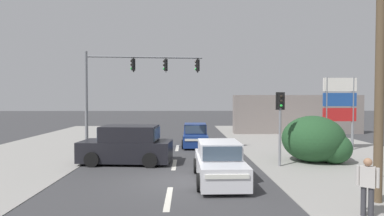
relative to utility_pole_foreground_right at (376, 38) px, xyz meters
The scene contains 16 objects.
ground_plane 8.57m from the utility_pole_foreground_right, 158.23° to the left, with size 140.00×140.00×0.00m, color #3A3A3D.
lane_dash_near 8.20m from the utility_pole_foreground_right, behind, with size 0.20×2.40×0.01m, color silver.
lane_dash_mid 9.89m from the utility_pole_foreground_right, 139.06° to the left, with size 0.20×2.40×0.01m, color silver.
lane_dash_far 13.36m from the utility_pole_foreground_right, 121.25° to the left, with size 0.20×2.40×0.01m, color silver.
kerb_right_verge 7.30m from the utility_pole_foreground_right, 60.37° to the left, with size 10.00×44.00×0.02m, color gray.
kerb_left_verge 17.06m from the utility_pole_foreground_right, 156.25° to the left, with size 8.00×40.00×0.02m, color gray.
utility_pole_foreground_right is the anchor object (origin of this frame).
traffic_signal_mast 12.65m from the utility_pole_foreground_right, 137.13° to the left, with size 6.88×0.80×6.00m.
pedestal_signal_right_kerb 5.86m from the utility_pole_foreground_right, 104.88° to the left, with size 0.44×0.30×3.56m.
shopping_plaza_sign 10.56m from the utility_pole_foreground_right, 67.96° to the left, with size 2.10×0.16×4.60m.
roadside_bush 7.25m from the utility_pole_foreground_right, 82.00° to the left, with size 3.30×2.83×2.38m.
shopfront_wall_far 19.40m from the utility_pole_foreground_right, 76.10° to the left, with size 12.00×1.00×3.60m, color gray.
sedan_crossing_left 6.82m from the utility_pole_foreground_right, 150.14° to the left, with size 1.93×4.26×1.56m.
hatchback_oncoming_mid 13.25m from the utility_pole_foreground_right, 114.54° to the left, with size 1.83×3.66×1.53m.
suv_kerbside_parked 11.40m from the utility_pole_foreground_right, 146.04° to the left, with size 4.66×2.33×1.90m.
pedestrian_at_kerb 4.40m from the utility_pole_foreground_right, 128.29° to the right, with size 0.47×0.39×1.63m.
Camera 1 is at (0.57, -11.66, 3.23)m, focal length 28.00 mm.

